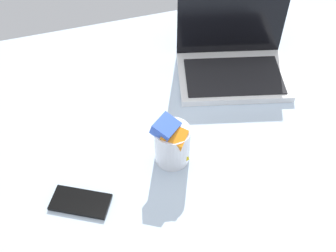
{
  "coord_description": "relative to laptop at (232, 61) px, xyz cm",
  "views": [
    {
      "loc": [
        -31.78,
        -56.62,
        104.99
      ],
      "look_at": [
        -10.84,
        11.47,
        24.0
      ],
      "focal_mm": 44.55,
      "sensor_mm": 36.0,
      "label": 1
    }
  ],
  "objects": [
    {
      "name": "laptop",
      "position": [
        0.0,
        0.0,
        0.0
      ],
      "size": [
        37.58,
        30.29,
        23.0
      ],
      "rotation": [
        0.0,
        0.0,
        -0.24
      ],
      "color": "silver",
      "rests_on": "bed_mattress"
    },
    {
      "name": "snack_cup",
      "position": [
        -27.81,
        -26.87,
        1.74
      ],
      "size": [
        10.14,
        10.19,
        14.49
      ],
      "color": "silver",
      "rests_on": "bed_mattress"
    },
    {
      "name": "bed_mattress",
      "position": [
        -16.21,
        -32.53,
        -13.41
      ],
      "size": [
        180.0,
        140.0,
        18.0
      ],
      "primitive_type": "cube",
      "color": "silver",
      "rests_on": "ground"
    },
    {
      "name": "cell_phone",
      "position": [
        -52.7,
        -33.33,
        -4.01
      ],
      "size": [
        15.55,
        12.61,
        0.8
      ],
      "primitive_type": "cube",
      "rotation": [
        0.0,
        0.0,
        4.22
      ],
      "color": "black",
      "rests_on": "bed_mattress"
    }
  ]
}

